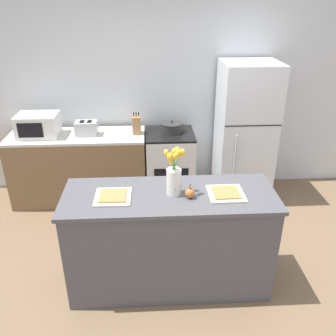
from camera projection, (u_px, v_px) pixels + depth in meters
name	position (u px, v px, depth m)	size (l,w,h in m)	color
ground_plane	(169.00, 280.00, 3.39)	(10.00, 10.00, 0.00)	brown
back_wall	(160.00, 89.00, 4.59)	(5.20, 0.08, 2.70)	silver
kitchen_island	(170.00, 240.00, 3.18)	(1.80, 0.66, 0.95)	#4C4C51
back_counter	(80.00, 167.00, 4.57)	(1.68, 0.60, 0.90)	brown
stove_range	(170.00, 165.00, 4.63)	(0.60, 0.61, 0.90)	silver
refrigerator	(245.00, 133.00, 4.49)	(0.68, 0.67, 1.75)	silver
flower_vase	(174.00, 176.00, 2.90)	(0.17, 0.15, 0.41)	silver
pear_figurine	(190.00, 192.00, 2.90)	(0.08, 0.08, 0.13)	#C66B33
plate_setting_left	(113.00, 196.00, 2.92)	(0.30, 0.30, 0.02)	beige
plate_setting_right	(226.00, 193.00, 2.96)	(0.30, 0.30, 0.02)	beige
toaster	(86.00, 128.00, 4.34)	(0.28, 0.18, 0.17)	#B7BABC
cooking_pot	(172.00, 127.00, 4.45)	(0.28, 0.28, 0.14)	#2D2D2D
microwave	(38.00, 125.00, 4.29)	(0.48, 0.37, 0.27)	white
knife_block	(137.00, 125.00, 4.38)	(0.10, 0.14, 0.27)	#A37547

